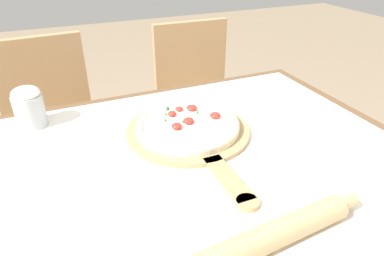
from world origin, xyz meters
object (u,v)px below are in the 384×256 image
Objects in this scene: chair_left at (54,125)px; pizza_peel at (191,134)px; chair_right at (197,99)px; rolling_pin at (269,237)px; flour_cup at (29,106)px; pizza at (188,125)px.

pizza_peel is at bearing -67.19° from chair_left.
chair_right is (0.33, 0.71, -0.26)m from pizza_peel.
chair_right is at bearing 72.30° from rolling_pin.
rolling_pin is at bearing -106.75° from chair_right.
chair_left is (-0.34, 1.12, -0.28)m from rolling_pin.
chair_left reaches higher than pizza_peel.
pizza_peel is 0.47m from flour_cup.
rolling_pin is 0.49× the size of chair_left.
flour_cup is (-0.38, 0.65, 0.04)m from rolling_pin.
pizza_peel is 0.82m from chair_right.
flour_cup reaches higher than pizza.
pizza is at bearing -28.20° from flour_cup.
pizza_peel is 0.83m from chair_left.
pizza is 0.33× the size of chair_left.
pizza is 0.46m from flour_cup.
pizza_peel is 0.03m from pizza.
flour_cup is (-0.73, -0.47, 0.31)m from chair_right.
chair_left reaches higher than rolling_pin.
pizza_peel is at bearing -30.48° from flour_cup.
chair_left and flour_cup have the same top height.
chair_right and flour_cup have the same top height.
chair_left is (-0.36, 0.68, -0.28)m from pizza.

